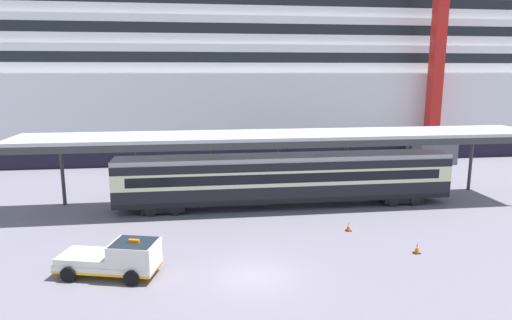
% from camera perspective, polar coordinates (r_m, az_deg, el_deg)
% --- Properties ---
extents(ground_plane, '(400.00, 400.00, 0.00)m').
position_cam_1_polar(ground_plane, '(24.15, -0.18, -14.49)').
color(ground_plane, slate).
extents(cruise_ship, '(149.75, 30.87, 38.28)m').
position_cam_1_polar(cruise_ship, '(66.81, -18.08, 12.86)').
color(cruise_ship, black).
rests_on(cruise_ship, ground).
extents(platform_canopy, '(40.31, 5.39, 5.74)m').
position_cam_1_polar(platform_canopy, '(34.93, 3.65, 2.91)').
color(platform_canopy, '#B6B6B6').
rests_on(platform_canopy, ground).
extents(train_carriage, '(25.93, 2.81, 4.11)m').
position_cam_1_polar(train_carriage, '(35.09, 3.73, -2.26)').
color(train_carriage, black).
rests_on(train_carriage, ground).
extents(service_truck, '(5.55, 3.29, 2.02)m').
position_cam_1_polar(service_truck, '(24.91, -17.08, -11.69)').
color(service_truck, silver).
rests_on(service_truck, ground).
extents(traffic_cone_near, '(0.36, 0.36, 0.64)m').
position_cam_1_polar(traffic_cone_near, '(28.40, 19.68, -10.44)').
color(traffic_cone_near, black).
rests_on(traffic_cone_near, ground).
extents(traffic_cone_mid, '(0.36, 0.36, 0.63)m').
position_cam_1_polar(traffic_cone_mid, '(30.94, 11.62, -8.21)').
color(traffic_cone_mid, black).
rests_on(traffic_cone_mid, ground).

